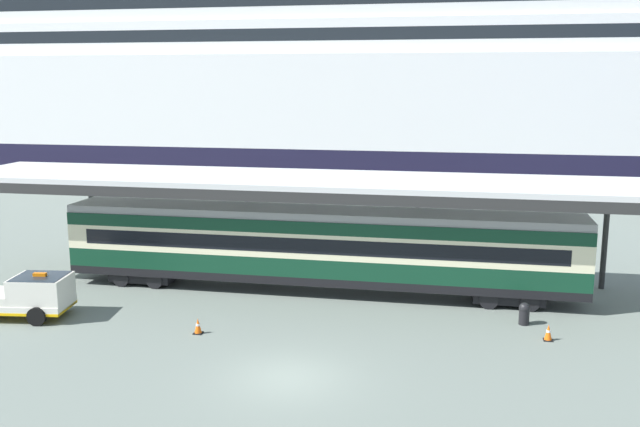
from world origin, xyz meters
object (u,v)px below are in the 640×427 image
(traffic_cone_mid, at_px, (548,333))
(quay_bollard, at_px, (524,313))
(service_truck, at_px, (21,295))
(traffic_cone_near, at_px, (198,326))
(train_carriage, at_px, (319,246))
(cruise_ship, at_px, (282,54))

(traffic_cone_mid, distance_m, quay_bollard, 1.92)
(service_truck, bearing_deg, traffic_cone_mid, 4.00)
(traffic_cone_near, bearing_deg, service_truck, 177.10)
(service_truck, xyz_separation_m, traffic_cone_mid, (22.29, 1.56, -0.66))
(train_carriage, relative_size, traffic_cone_near, 38.32)
(quay_bollard, bearing_deg, service_truck, -171.29)
(cruise_ship, xyz_separation_m, train_carriage, (12.66, -43.23, -10.67))
(traffic_cone_mid, bearing_deg, cruise_ship, 115.59)
(train_carriage, relative_size, service_truck, 4.61)
(cruise_ship, bearing_deg, traffic_cone_mid, -64.41)
(cruise_ship, xyz_separation_m, traffic_cone_near, (8.95, -49.88, -12.66))
(service_truck, height_order, quay_bollard, service_truck)
(cruise_ship, distance_m, traffic_cone_near, 52.23)
(traffic_cone_near, bearing_deg, train_carriage, 60.78)
(traffic_cone_near, height_order, traffic_cone_mid, traffic_cone_mid)
(service_truck, bearing_deg, train_carriage, 27.38)
(traffic_cone_near, height_order, quay_bollard, quay_bollard)
(service_truck, height_order, traffic_cone_mid, service_truck)
(cruise_ship, relative_size, service_truck, 32.57)
(cruise_ship, distance_m, train_carriage, 46.30)
(service_truck, relative_size, quay_bollard, 5.65)
(train_carriage, distance_m, traffic_cone_near, 7.87)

